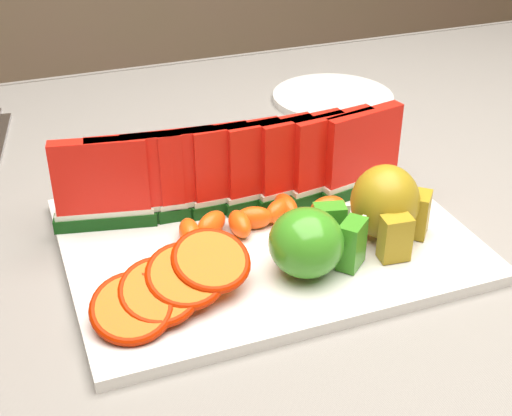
{
  "coord_description": "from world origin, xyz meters",
  "views": [
    {
      "loc": [
        -0.26,
        -0.62,
        1.17
      ],
      "look_at": [
        -0.05,
        -0.07,
        0.81
      ],
      "focal_mm": 50.0,
      "sensor_mm": 36.0,
      "label": 1
    }
  ],
  "objects_px": {
    "apple_cluster": "(312,241)",
    "platter": "(265,239)",
    "side_plate": "(333,97)",
    "pear_cluster": "(388,205)"
  },
  "relations": [
    {
      "from": "apple_cluster",
      "to": "pear_cluster",
      "type": "relative_size",
      "value": 1.14
    },
    {
      "from": "pear_cluster",
      "to": "side_plate",
      "type": "bearing_deg",
      "value": 71.44
    },
    {
      "from": "pear_cluster",
      "to": "side_plate",
      "type": "height_order",
      "value": "pear_cluster"
    },
    {
      "from": "apple_cluster",
      "to": "side_plate",
      "type": "height_order",
      "value": "apple_cluster"
    },
    {
      "from": "side_plate",
      "to": "apple_cluster",
      "type": "bearing_deg",
      "value": -118.78
    },
    {
      "from": "side_plate",
      "to": "pear_cluster",
      "type": "bearing_deg",
      "value": -108.56
    },
    {
      "from": "platter",
      "to": "side_plate",
      "type": "bearing_deg",
      "value": 53.87
    },
    {
      "from": "apple_cluster",
      "to": "side_plate",
      "type": "relative_size",
      "value": 0.57
    },
    {
      "from": "apple_cluster",
      "to": "platter",
      "type": "bearing_deg",
      "value": 103.56
    },
    {
      "from": "platter",
      "to": "apple_cluster",
      "type": "bearing_deg",
      "value": -76.44
    }
  ]
}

